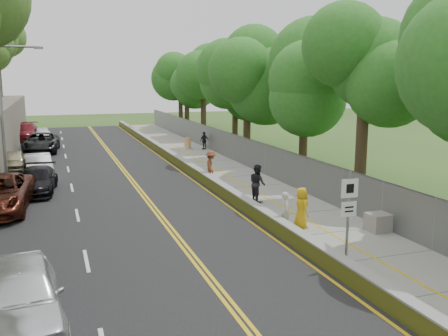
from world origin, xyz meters
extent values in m
plane|color=#33511E|center=(0.00, 0.00, 0.00)|extent=(140.00, 140.00, 0.00)
cube|color=black|center=(-5.40, 15.00, 0.02)|extent=(11.20, 66.00, 0.04)
cube|color=gray|center=(2.55, 15.00, 0.03)|extent=(4.20, 66.00, 0.05)
cube|color=#BDCB24|center=(0.25, 15.00, 0.30)|extent=(0.42, 66.00, 0.60)
cube|color=slate|center=(4.65, 15.00, 1.00)|extent=(0.04, 66.00, 2.00)
cylinder|color=gray|center=(-10.70, 14.00, 4.00)|extent=(0.18, 0.18, 8.00)
cylinder|color=gray|center=(-9.60, 14.00, 7.85)|extent=(2.30, 0.13, 0.13)
cube|color=gray|center=(-8.52, 14.00, 7.80)|extent=(0.50, 0.22, 0.14)
cylinder|color=gray|center=(1.05, -3.00, 1.60)|extent=(0.09, 0.09, 3.10)
cube|color=white|center=(1.05, -3.03, 2.60)|extent=(0.62, 0.04, 0.62)
cube|color=white|center=(1.05, -3.03, 1.90)|extent=(0.56, 0.04, 0.50)
cylinder|color=#FF7500|center=(3.00, 25.00, 0.51)|extent=(0.56, 0.56, 0.92)
cube|color=slate|center=(4.30, -0.40, 0.41)|extent=(1.11, 0.86, 0.71)
imported|color=silver|center=(-9.00, -4.18, 0.86)|extent=(2.34, 4.95, 1.64)
imported|color=black|center=(-9.00, 11.26, 0.72)|extent=(2.35, 4.85, 1.36)
imported|color=tan|center=(-10.60, 18.27, 0.73)|extent=(1.70, 4.08, 1.38)
imported|color=#B2B3BA|center=(-9.00, 15.97, 0.74)|extent=(1.84, 4.37, 1.40)
imported|color=black|center=(-9.00, 26.86, 0.83)|extent=(3.05, 5.90, 1.59)
imported|color=maroon|center=(-10.60, 36.02, 0.85)|extent=(2.64, 5.75, 1.63)
imported|color=white|center=(-9.00, 34.77, 0.71)|extent=(1.65, 3.96, 1.34)
imported|color=gold|center=(1.45, 1.00, 0.90)|extent=(0.56, 0.84, 1.69)
imported|color=beige|center=(0.75, 1.00, 0.83)|extent=(0.56, 0.67, 1.56)
imported|color=black|center=(1.45, 5.65, 0.99)|extent=(0.77, 0.96, 1.88)
imported|color=brown|center=(0.75, 11.12, 0.96)|extent=(0.91, 1.29, 1.82)
imported|color=black|center=(4.20, 23.93, 0.82)|extent=(0.97, 0.68, 1.53)
camera|label=1|loc=(-8.02, -16.72, 6.19)|focal=40.00mm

